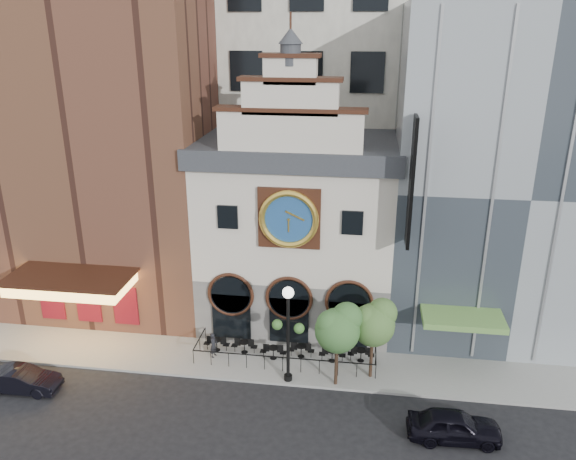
# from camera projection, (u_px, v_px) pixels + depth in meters

# --- Properties ---
(ground) EXTENTS (120.00, 120.00, 0.00)m
(ground) POSITION_uv_depth(u_px,v_px,m) (279.00, 385.00, 31.33)
(ground) COLOR black
(ground) RESTS_ON ground
(sidewalk) EXTENTS (44.00, 5.00, 0.15)m
(sidewalk) POSITION_uv_depth(u_px,v_px,m) (286.00, 359.00, 33.62)
(sidewalk) COLOR gray
(sidewalk) RESTS_ON ground
(clock_building) EXTENTS (12.60, 8.78, 18.65)m
(clock_building) POSITION_uv_depth(u_px,v_px,m) (297.00, 226.00, 36.26)
(clock_building) COLOR #605E5B
(clock_building) RESTS_ON ground
(theater_building) EXTENTS (14.00, 15.60, 25.00)m
(theater_building) POSITION_uv_depth(u_px,v_px,m) (111.00, 124.00, 37.89)
(theater_building) COLOR #562F24
(theater_building) RESTS_ON ground
(retail_building) EXTENTS (14.00, 14.40, 20.00)m
(retail_building) POSITION_uv_depth(u_px,v_px,m) (506.00, 173.00, 35.37)
(retail_building) COLOR gray
(retail_building) RESTS_ON ground
(office_tower) EXTENTS (20.00, 16.00, 40.00)m
(office_tower) POSITION_uv_depth(u_px,v_px,m) (318.00, 9.00, 42.94)
(office_tower) COLOR white
(office_tower) RESTS_ON ground
(cafe_railing) EXTENTS (10.60, 2.60, 0.90)m
(cafe_railing) POSITION_uv_depth(u_px,v_px,m) (286.00, 352.00, 33.44)
(cafe_railing) COLOR black
(cafe_railing) RESTS_ON sidewalk
(bistro_0) EXTENTS (1.58, 0.68, 0.90)m
(bistro_0) POSITION_uv_depth(u_px,v_px,m) (217.00, 344.00, 34.26)
(bistro_0) COLOR black
(bistro_0) RESTS_ON sidewalk
(bistro_1) EXTENTS (1.58, 0.68, 0.90)m
(bistro_1) POSITION_uv_depth(u_px,v_px,m) (244.00, 346.00, 34.03)
(bistro_1) COLOR black
(bistro_1) RESTS_ON sidewalk
(bistro_2) EXTENTS (1.58, 0.68, 0.90)m
(bistro_2) POSITION_uv_depth(u_px,v_px,m) (273.00, 352.00, 33.43)
(bistro_2) COLOR black
(bistro_2) RESTS_ON sidewalk
(bistro_3) EXTENTS (1.58, 0.68, 0.90)m
(bistro_3) POSITION_uv_depth(u_px,v_px,m) (301.00, 350.00, 33.60)
(bistro_3) COLOR black
(bistro_3) RESTS_ON sidewalk
(bistro_4) EXTENTS (1.58, 0.68, 0.90)m
(bistro_4) POSITION_uv_depth(u_px,v_px,m) (332.00, 354.00, 33.15)
(bistro_4) COLOR black
(bistro_4) RESTS_ON sidewalk
(bistro_5) EXTENTS (1.58, 0.68, 0.90)m
(bistro_5) POSITION_uv_depth(u_px,v_px,m) (361.00, 354.00, 33.17)
(bistro_5) COLOR black
(bistro_5) RESTS_ON sidewalk
(car_right) EXTENTS (4.56, 1.99, 1.53)m
(car_right) POSITION_uv_depth(u_px,v_px,m) (454.00, 426.00, 27.07)
(car_right) COLOR black
(car_right) RESTS_ON ground
(car_left) EXTENTS (4.18, 1.57, 1.36)m
(car_left) POSITION_uv_depth(u_px,v_px,m) (22.00, 380.00, 30.68)
(car_left) COLOR black
(car_left) RESTS_ON ground
(pedestrian) EXTENTS (0.50, 0.64, 1.56)m
(pedestrian) POSITION_uv_depth(u_px,v_px,m) (214.00, 345.00, 33.54)
(pedestrian) COLOR black
(pedestrian) RESTS_ON sidewalk
(lamppost) EXTENTS (1.83, 0.82, 5.78)m
(lamppost) POSITION_uv_depth(u_px,v_px,m) (288.00, 324.00, 30.35)
(lamppost) COLOR black
(lamppost) RESTS_ON sidewalk
(tree_left) EXTENTS (2.54, 2.45, 4.89)m
(tree_left) POSITION_uv_depth(u_px,v_px,m) (338.00, 327.00, 30.01)
(tree_left) COLOR #382619
(tree_left) RESTS_ON sidewalk
(tree_right) EXTENTS (2.48, 2.39, 4.78)m
(tree_right) POSITION_uv_depth(u_px,v_px,m) (374.00, 322.00, 30.71)
(tree_right) COLOR #382619
(tree_right) RESTS_ON sidewalk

